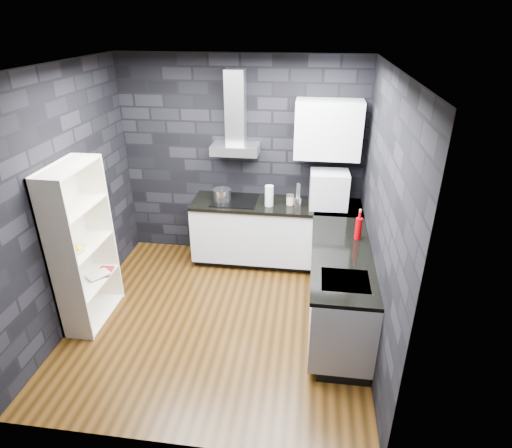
% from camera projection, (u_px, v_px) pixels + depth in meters
% --- Properties ---
extents(ground, '(3.20, 3.20, 0.00)m').
position_uv_depth(ground, '(220.00, 318.00, 4.86)').
color(ground, '#46290D').
extents(ceiling, '(3.20, 3.20, 0.00)m').
position_uv_depth(ceiling, '(209.00, 67.00, 3.66)').
color(ceiling, white).
extents(wall_back, '(3.20, 0.05, 2.70)m').
position_uv_depth(wall_back, '(242.00, 160.00, 5.70)').
color(wall_back, black).
rests_on(wall_back, ground).
extents(wall_front, '(3.20, 0.05, 2.70)m').
position_uv_depth(wall_front, '(161.00, 311.00, 2.81)').
color(wall_front, black).
rests_on(wall_front, ground).
extents(wall_left, '(0.05, 3.20, 2.70)m').
position_uv_depth(wall_left, '(63.00, 202.00, 4.46)').
color(wall_left, black).
rests_on(wall_left, ground).
extents(wall_right, '(0.05, 3.20, 2.70)m').
position_uv_depth(wall_right, '(382.00, 220.00, 4.06)').
color(wall_right, black).
rests_on(wall_right, ground).
extents(toekick_back, '(2.18, 0.50, 0.10)m').
position_uv_depth(toekick_back, '(275.00, 258.00, 5.96)').
color(toekick_back, black).
rests_on(toekick_back, ground).
extents(toekick_right, '(0.50, 1.78, 0.10)m').
position_uv_depth(toekick_right, '(340.00, 319.00, 4.76)').
color(toekick_right, black).
rests_on(toekick_right, ground).
extents(counter_back_cab, '(2.20, 0.60, 0.76)m').
position_uv_depth(counter_back_cab, '(276.00, 232.00, 5.74)').
color(counter_back_cab, silver).
rests_on(counter_back_cab, ground).
extents(counter_right_cab, '(0.60, 1.80, 0.76)m').
position_uv_depth(counter_right_cab, '(339.00, 287.00, 4.57)').
color(counter_right_cab, silver).
rests_on(counter_right_cab, ground).
extents(counter_back_top, '(2.20, 0.62, 0.04)m').
position_uv_depth(counter_back_top, '(276.00, 205.00, 5.55)').
color(counter_back_top, black).
rests_on(counter_back_top, counter_back_cab).
extents(counter_right_top, '(0.62, 1.80, 0.04)m').
position_uv_depth(counter_right_top, '(342.00, 255.00, 4.40)').
color(counter_right_top, black).
rests_on(counter_right_top, counter_right_cab).
extents(counter_corner_top, '(0.62, 0.62, 0.04)m').
position_uv_depth(counter_corner_top, '(338.00, 208.00, 5.46)').
color(counter_corner_top, black).
rests_on(counter_corner_top, counter_right_cab).
extents(hood_body, '(0.60, 0.34, 0.12)m').
position_uv_depth(hood_body, '(235.00, 149.00, 5.44)').
color(hood_body, silver).
rests_on(hood_body, wall_back).
extents(hood_chimney, '(0.24, 0.20, 0.90)m').
position_uv_depth(hood_chimney, '(235.00, 107.00, 5.28)').
color(hood_chimney, silver).
rests_on(hood_chimney, hood_body).
extents(upper_cabinet, '(0.80, 0.35, 0.70)m').
position_uv_depth(upper_cabinet, '(328.00, 130.00, 5.17)').
color(upper_cabinet, silver).
rests_on(upper_cabinet, wall_back).
extents(cooktop, '(0.58, 0.50, 0.01)m').
position_uv_depth(cooktop, '(235.00, 200.00, 5.62)').
color(cooktop, black).
rests_on(cooktop, counter_back_top).
extents(sink_rim, '(0.44, 0.40, 0.01)m').
position_uv_depth(sink_rim, '(345.00, 281.00, 3.95)').
color(sink_rim, silver).
rests_on(sink_rim, counter_right_top).
extents(pot, '(0.30, 0.30, 0.13)m').
position_uv_depth(pot, '(222.00, 195.00, 5.59)').
color(pot, silver).
rests_on(pot, cooktop).
extents(glass_vase, '(0.14, 0.14, 0.27)m').
position_uv_depth(glass_vase, '(269.00, 196.00, 5.42)').
color(glass_vase, silver).
rests_on(glass_vase, counter_back_top).
extents(storage_jar, '(0.10, 0.10, 0.12)m').
position_uv_depth(storage_jar, '(290.00, 200.00, 5.49)').
color(storage_jar, '#D2B78E').
rests_on(storage_jar, counter_back_top).
extents(utensil_crock, '(0.10, 0.10, 0.12)m').
position_uv_depth(utensil_crock, '(297.00, 202.00, 5.42)').
color(utensil_crock, silver).
rests_on(utensil_crock, counter_back_top).
extents(appliance_garage, '(0.48, 0.38, 0.47)m').
position_uv_depth(appliance_garage, '(329.00, 190.00, 5.36)').
color(appliance_garage, silver).
rests_on(appliance_garage, counter_back_top).
extents(red_bottle, '(0.08, 0.08, 0.25)m').
position_uv_depth(red_bottle, '(358.00, 228.00, 4.62)').
color(red_bottle, '#A80005').
rests_on(red_bottle, counter_right_top).
extents(bookshelf, '(0.41, 0.83, 1.80)m').
position_uv_depth(bookshelf, '(82.00, 247.00, 4.50)').
color(bookshelf, '#F3E9CD').
rests_on(bookshelf, ground).
extents(fruit_bowl, '(0.24, 0.24, 0.05)m').
position_uv_depth(fruit_bowl, '(76.00, 250.00, 4.38)').
color(fruit_bowl, white).
rests_on(fruit_bowl, bookshelf).
extents(book_red, '(0.17, 0.04, 0.22)m').
position_uv_depth(book_red, '(96.00, 264.00, 4.82)').
color(book_red, maroon).
rests_on(book_red, bookshelf).
extents(book_second, '(0.15, 0.12, 0.24)m').
position_uv_depth(book_second, '(93.00, 263.00, 4.79)').
color(book_second, '#B2B2B2').
rests_on(book_second, bookshelf).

